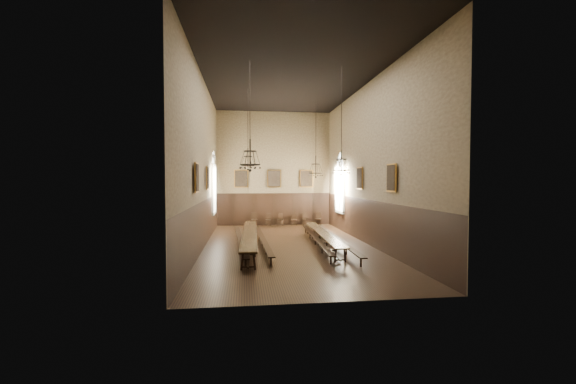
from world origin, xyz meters
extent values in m
cube|color=black|center=(0.00, 0.00, -0.01)|extent=(9.00, 18.00, 0.02)
cube|color=black|center=(0.00, 0.00, 9.01)|extent=(9.00, 18.00, 0.02)
cube|color=#8E7E57|center=(0.00, 9.01, 4.50)|extent=(9.00, 0.02, 9.00)
cube|color=#8E7E57|center=(0.00, -9.01, 4.50)|extent=(9.00, 0.02, 9.00)
cube|color=#8E7E57|center=(-4.51, 0.00, 4.50)|extent=(0.02, 18.00, 9.00)
cube|color=#8E7E57|center=(4.51, 0.00, 4.50)|extent=(0.02, 18.00, 9.00)
cube|color=black|center=(-2.07, -0.23, 0.78)|extent=(1.03, 10.54, 0.07)
cube|color=black|center=(1.93, -0.05, 0.68)|extent=(0.95, 9.12, 0.06)
cube|color=black|center=(-2.57, -0.09, 0.41)|extent=(0.88, 9.66, 0.05)
cube|color=black|center=(-1.38, 0.18, 0.42)|extent=(0.58, 9.81, 0.05)
cube|color=black|center=(1.55, 0.10, 0.42)|extent=(0.84, 9.86, 0.05)
cube|color=black|center=(2.60, -0.22, 0.44)|extent=(0.67, 10.45, 0.05)
cube|color=black|center=(-1.57, 8.59, 0.49)|extent=(0.48, 0.48, 0.05)
cube|color=black|center=(-1.57, 8.78, 0.76)|extent=(0.46, 0.07, 0.54)
cube|color=black|center=(-0.50, 8.56, 0.44)|extent=(0.47, 0.47, 0.05)
cube|color=black|center=(-0.50, 8.74, 0.69)|extent=(0.42, 0.10, 0.49)
cube|color=black|center=(0.44, 8.52, 0.45)|extent=(0.52, 0.52, 0.05)
cube|color=black|center=(0.44, 8.70, 0.70)|extent=(0.42, 0.16, 0.50)
cube|color=black|center=(1.55, 8.57, 0.44)|extent=(0.48, 0.48, 0.05)
cube|color=black|center=(1.55, 8.75, 0.69)|extent=(0.42, 0.11, 0.49)
cube|color=black|center=(2.46, 8.58, 0.47)|extent=(0.45, 0.45, 0.05)
cube|color=black|center=(2.46, 8.77, 0.74)|extent=(0.44, 0.05, 0.53)
cube|color=black|center=(3.50, 8.54, 0.47)|extent=(0.55, 0.55, 0.05)
cube|color=black|center=(3.50, 8.72, 0.73)|extent=(0.43, 0.17, 0.52)
cylinder|color=black|center=(-2.13, 2.27, 7.25)|extent=(0.03, 0.03, 3.50)
torus|color=black|center=(-2.13, 2.27, 4.46)|extent=(0.84, 0.84, 0.05)
torus|color=black|center=(-2.13, 2.27, 5.00)|extent=(0.53, 0.53, 0.04)
cylinder|color=black|center=(-2.13, 2.27, 4.91)|extent=(0.06, 0.06, 1.19)
cylinder|color=black|center=(2.06, 2.52, 7.05)|extent=(0.03, 0.03, 3.90)
torus|color=black|center=(2.06, 2.52, 4.02)|extent=(0.88, 0.88, 0.05)
torus|color=black|center=(2.06, 2.52, 4.59)|extent=(0.56, 0.56, 0.04)
cylinder|color=black|center=(2.06, 2.52, 4.48)|extent=(0.06, 0.06, 1.24)
cylinder|color=black|center=(-2.08, -2.86, 7.23)|extent=(0.03, 0.03, 3.54)
torus|color=black|center=(-2.08, -2.86, 4.29)|extent=(0.95, 0.95, 0.06)
torus|color=black|center=(-2.08, -2.86, 4.91)|extent=(0.60, 0.60, 0.04)
cylinder|color=black|center=(-2.08, -2.86, 4.80)|extent=(0.07, 0.07, 1.33)
cylinder|color=black|center=(2.26, -2.58, 7.03)|extent=(0.03, 0.03, 3.93)
torus|color=black|center=(2.26, -2.58, 4.06)|extent=(0.81, 0.81, 0.05)
torus|color=black|center=(2.26, -2.58, 4.59)|extent=(0.52, 0.52, 0.04)
cylinder|color=black|center=(2.26, -2.58, 4.49)|extent=(0.06, 0.06, 1.15)
cube|color=#A77128|center=(-2.60, 8.88, 3.70)|extent=(1.10, 0.12, 1.40)
cube|color=black|center=(-2.60, 8.88, 3.70)|extent=(0.98, 0.02, 1.28)
cube|color=#A77128|center=(0.00, 8.88, 3.70)|extent=(1.10, 0.12, 1.40)
cube|color=black|center=(0.00, 8.88, 3.70)|extent=(0.98, 0.02, 1.28)
cube|color=#A77128|center=(2.60, 8.88, 3.70)|extent=(1.10, 0.12, 1.40)
cube|color=black|center=(2.60, 8.88, 3.70)|extent=(0.98, 0.02, 1.28)
cube|color=#A77128|center=(-4.38, 1.00, 3.70)|extent=(0.12, 1.00, 1.30)
cube|color=black|center=(-4.38, 1.00, 3.70)|extent=(0.02, 0.88, 1.18)
cube|color=#A77128|center=(-4.38, -3.50, 3.70)|extent=(0.12, 1.00, 1.30)
cube|color=black|center=(-4.38, -3.50, 3.70)|extent=(0.02, 0.88, 1.18)
cube|color=#A77128|center=(4.38, 1.00, 3.70)|extent=(0.12, 1.00, 1.30)
cube|color=black|center=(4.38, 1.00, 3.70)|extent=(0.02, 0.88, 1.18)
cube|color=#A77128|center=(4.38, -3.50, 3.70)|extent=(0.12, 1.00, 1.30)
cube|color=black|center=(4.38, -3.50, 3.70)|extent=(0.02, 0.88, 1.18)
camera|label=1|loc=(-2.33, -19.02, 3.61)|focal=22.00mm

